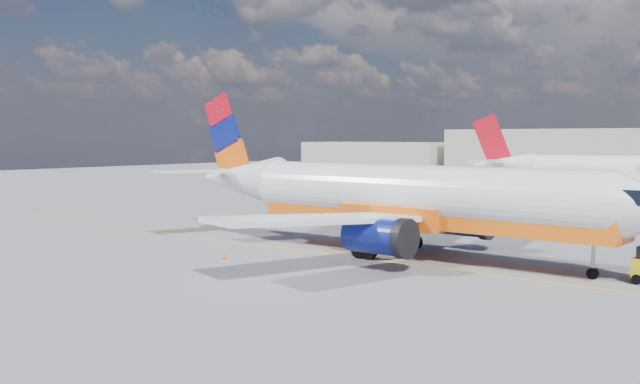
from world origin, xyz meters
The scene contains 6 objects.
ground centered at (0.00, 0.00, 0.00)m, with size 240.00×240.00×0.00m, color slate.
taxi_line centered at (0.00, 3.00, 0.01)m, with size 70.00×0.15×0.01m, color yellow.
terminal_annex centered at (-45.00, 72.00, 3.00)m, with size 26.00×10.00×6.00m, color #BBB4A1.
main_jet centered at (2.03, 5.28, 3.32)m, with size 32.88×26.02×9.97m.
second_jet centered at (2.38, 48.24, 3.14)m, with size 31.08×23.67×9.41m.
traffic_cone centered at (-4.52, -2.45, 0.24)m, with size 0.34×0.34×0.48m.
Camera 1 is at (23.84, -29.30, 6.75)m, focal length 40.00 mm.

